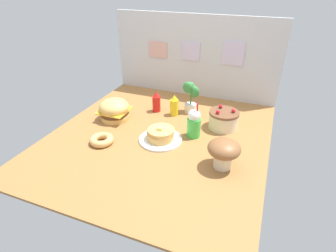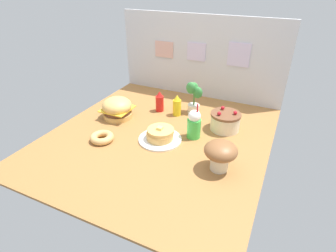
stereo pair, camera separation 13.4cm
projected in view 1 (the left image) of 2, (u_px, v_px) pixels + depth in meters
name	position (u px, v px, depth m)	size (l,w,h in m)	color
ground_plane	(159.00, 137.00, 2.45)	(1.90, 2.08, 0.02)	#9E6B38
back_wall	(194.00, 57.00, 3.05)	(1.90, 0.04, 0.91)	silver
burger	(114.00, 110.00, 2.68)	(0.30, 0.30, 0.21)	#DBA859
pancake_stack	(161.00, 136.00, 2.36)	(0.38, 0.38, 0.13)	white
layer_cake	(223.00, 119.00, 2.54)	(0.28, 0.28, 0.20)	beige
ketchup_bottle	(156.00, 102.00, 2.83)	(0.08, 0.08, 0.22)	red
mustard_bottle	(174.00, 106.00, 2.76)	(0.08, 0.08, 0.22)	yellow
cream_soda_cup	(194.00, 123.00, 2.38)	(0.12, 0.12, 0.33)	green
donut_pink_glaze	(102.00, 140.00, 2.33)	(0.21, 0.21, 0.06)	tan
potted_plant	(191.00, 96.00, 2.78)	(0.17, 0.13, 0.34)	white
mushroom_stool	(224.00, 151.00, 1.99)	(0.25, 0.25, 0.23)	beige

